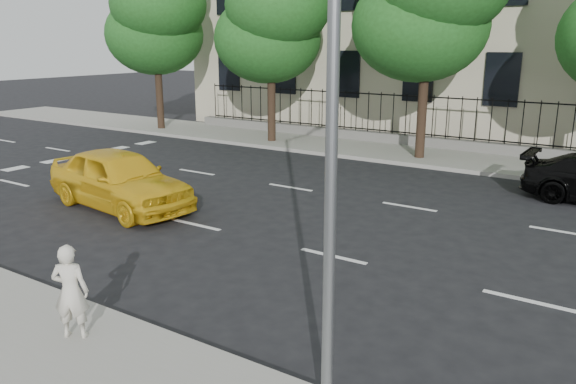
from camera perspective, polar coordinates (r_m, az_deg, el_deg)
ground at (r=10.40m, az=-2.08°, el=-10.82°), size 120.00×120.00×0.00m
far_sidewalk at (r=22.75m, az=18.60°, el=2.98°), size 60.00×4.00×0.15m
lane_markings at (r=14.26m, az=8.95°, el=-3.65°), size 49.60×4.62×0.01m
crosswalk at (r=23.38m, az=-24.31°, el=2.56°), size 0.50×12.10×0.01m
iron_fence at (r=24.27m, az=19.75°, el=4.98°), size 30.00×0.50×2.20m
tree_a at (r=30.00m, az=-13.14°, el=17.75°), size 5.71×5.31×9.39m
tree_b at (r=25.47m, az=-1.47°, el=18.02°), size 5.53×5.12×8.97m
yellow_taxi at (r=16.27m, az=-16.74°, el=1.28°), size 5.14×2.63×1.67m
woman_near at (r=9.17m, az=-21.22°, el=-9.40°), size 0.65×0.59×1.50m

